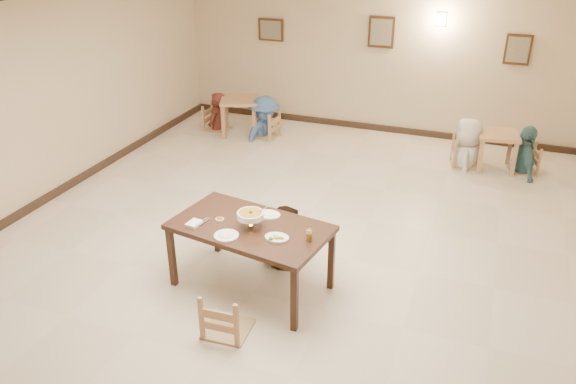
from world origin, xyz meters
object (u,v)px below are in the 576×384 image
at_px(bg_table_left, 240,105).
at_px(bg_diner_b, 264,96).
at_px(drink_glass, 309,236).
at_px(bg_chair_rl, 468,139).
at_px(curry_warmer, 250,215).
at_px(bg_diner_c, 471,119).
at_px(main_table, 250,232).
at_px(bg_table_right, 498,140).
at_px(bg_chair_ll, 216,107).
at_px(main_diner, 283,207).
at_px(bg_chair_rr, 527,147).
at_px(chair_far, 282,227).
at_px(chair_near, 226,292).
at_px(bg_diner_a, 215,93).
at_px(bg_chair_lr, 264,112).
at_px(bg_diner_d, 531,126).

distance_m(bg_table_left, bg_diner_b, 0.60).
bearing_deg(drink_glass, bg_chair_rl, 74.13).
xyz_separation_m(curry_warmer, bg_diner_c, (2.06, 4.73, -0.12)).
bearing_deg(main_table, bg_table_right, 70.84).
bearing_deg(bg_chair_ll, main_diner, -142.36).
bearing_deg(drink_glass, bg_diner_c, 74.13).
height_order(bg_chair_rl, bg_chair_rr, bg_chair_rl).
xyz_separation_m(bg_chair_ll, bg_diner_c, (5.00, -0.12, 0.37)).
xyz_separation_m(chair_far, chair_near, (-0.02, -1.56, 0.05)).
bearing_deg(chair_near, bg_chair_rr, -121.19).
height_order(main_table, main_diner, main_diner).
distance_m(chair_far, bg_diner_b, 4.48).
height_order(curry_warmer, bg_diner_a, bg_diner_a).
xyz_separation_m(chair_far, bg_chair_rl, (1.98, 3.95, 0.06)).
height_order(bg_chair_ll, bg_chair_lr, bg_chair_lr).
height_order(main_table, bg_diner_d, bg_diner_d).
xyz_separation_m(chair_near, bg_chair_rr, (2.97, 5.58, -0.04)).
height_order(chair_far, curry_warmer, curry_warmer).
xyz_separation_m(bg_chair_ll, bg_chair_rl, (5.00, -0.12, 0.01)).
height_order(chair_near, bg_table_right, chair_near).
xyz_separation_m(main_table, bg_chair_lr, (-1.82, 4.76, -0.24)).
bearing_deg(bg_chair_rl, bg_chair_rr, -97.26).
xyz_separation_m(bg_table_left, bg_chair_ll, (-0.55, 0.03, -0.10)).
relative_size(main_diner, bg_table_right, 2.05).
height_order(chair_near, bg_chair_rl, bg_chair_rl).
xyz_separation_m(chair_near, bg_chair_lr, (-1.90, 5.59, 0.02)).
distance_m(bg_chair_lr, bg_diner_d, 4.88).
distance_m(bg_table_left, bg_chair_rr, 5.42).
bearing_deg(bg_diner_d, main_diner, 127.77).
height_order(drink_glass, bg_chair_rr, drink_glass).
relative_size(bg_chair_lr, bg_diner_c, 0.60).
xyz_separation_m(drink_glass, bg_chair_lr, (-2.55, 4.84, -0.38)).
distance_m(chair_far, main_diner, 0.33).
relative_size(bg_chair_ll, bg_diner_d, 0.60).
bearing_deg(bg_chair_rr, bg_chair_ll, -102.60).
bearing_deg(bg_chair_rl, bg_chair_ll, 77.51).
xyz_separation_m(bg_chair_rr, bg_diner_c, (-0.96, -0.06, 0.41)).
distance_m(bg_diner_c, bg_diner_d, 0.97).
bearing_deg(curry_warmer, chair_near, -86.01).
distance_m(main_table, bg_diner_d, 5.64).
height_order(main_table, bg_chair_lr, bg_chair_lr).
distance_m(bg_chair_lr, bg_diner_b, 0.32).
relative_size(chair_near, bg_table_left, 1.05).
bearing_deg(bg_table_left, bg_diner_b, -1.60).
relative_size(bg_table_left, bg_diner_b, 0.56).
height_order(main_table, bg_diner_c, bg_diner_c).
bearing_deg(main_diner, bg_chair_ll, -54.07).
height_order(bg_table_left, bg_chair_rl, bg_chair_rl).
bearing_deg(bg_diner_d, main_table, 130.57).
bearing_deg(bg_chair_rr, bg_diner_b, -102.17).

